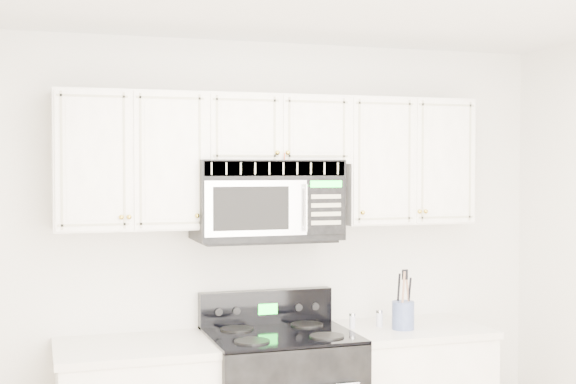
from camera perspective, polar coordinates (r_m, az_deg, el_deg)
name	(u,v)px	position (r m, az deg, el deg)	size (l,w,h in m)	color
room	(389,312)	(3.17, 7.18, -8.44)	(3.51, 3.51, 2.61)	olive
upper_cabinets	(273,154)	(4.61, -1.07, 2.69)	(2.44, 0.37, 0.75)	white
microwave	(266,200)	(4.55, -1.57, -0.54)	(0.82, 0.46, 0.45)	black
utensil_crock	(403,314)	(4.74, 8.19, -8.61)	(0.13, 0.13, 0.34)	#4C5B8C
shaker_salt	(352,321)	(4.74, 4.60, -9.11)	(0.04, 0.04, 0.09)	#B4B3C9
shaker_pepper	(379,318)	(4.80, 6.52, -8.91)	(0.04, 0.04, 0.10)	#B4B3C9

